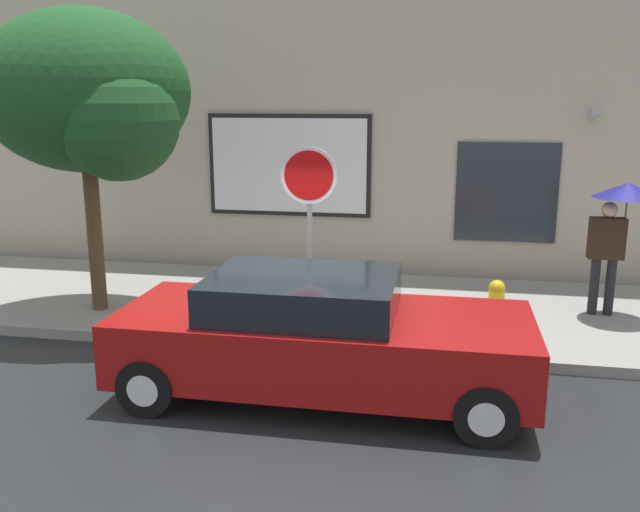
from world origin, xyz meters
The scene contains 8 objects.
ground_plane centered at (0.00, 0.00, 0.00)m, with size 60.00×60.00×0.00m, color black.
sidewalk centered at (0.00, 3.00, 0.07)m, with size 20.00×4.00×0.15m, color gray.
building_facade centered at (0.00, 5.50, 3.48)m, with size 20.00×0.67×7.00m.
parked_car centered at (0.53, -0.09, 0.71)m, with size 4.67×1.95×1.42m.
fire_hydrant centered at (2.63, 2.04, 0.52)m, with size 0.30×0.44×0.76m.
pedestrian_with_umbrella centered at (4.41, 3.18, 1.75)m, with size 1.00×1.00×2.02m.
street_tree centered at (-3.22, 1.95, 3.37)m, with size 3.14×2.67×4.49m.
stop_sign centered at (0.09, 1.48, 1.98)m, with size 0.76×0.10×2.60m.
Camera 1 is at (1.88, -7.24, 3.35)m, focal length 37.81 mm.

